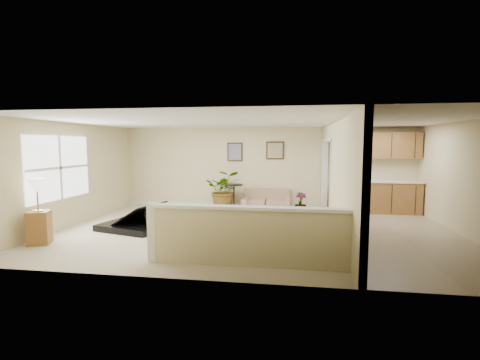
# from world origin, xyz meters

# --- Properties ---
(floor) EXTENTS (9.00, 9.00, 0.00)m
(floor) POSITION_xyz_m (0.00, 0.00, 0.00)
(floor) COLOR #C1B796
(floor) RESTS_ON ground
(back_wall) EXTENTS (9.00, 0.04, 2.50)m
(back_wall) POSITION_xyz_m (0.00, 3.00, 1.25)
(back_wall) COLOR #CEBF8C
(back_wall) RESTS_ON floor
(front_wall) EXTENTS (9.00, 0.04, 2.50)m
(front_wall) POSITION_xyz_m (0.00, -3.00, 1.25)
(front_wall) COLOR #CEBF8C
(front_wall) RESTS_ON floor
(left_wall) EXTENTS (0.04, 6.00, 2.50)m
(left_wall) POSITION_xyz_m (-4.50, 0.00, 1.25)
(left_wall) COLOR #CEBF8C
(left_wall) RESTS_ON floor
(right_wall) EXTENTS (0.04, 6.00, 2.50)m
(right_wall) POSITION_xyz_m (4.50, 0.00, 1.25)
(right_wall) COLOR #CEBF8C
(right_wall) RESTS_ON floor
(ceiling) EXTENTS (9.00, 6.00, 0.04)m
(ceiling) POSITION_xyz_m (0.00, 0.00, 2.50)
(ceiling) COLOR silver
(ceiling) RESTS_ON back_wall
(kitchen_vinyl) EXTENTS (2.70, 6.00, 0.01)m
(kitchen_vinyl) POSITION_xyz_m (3.15, 0.00, 0.00)
(kitchen_vinyl) COLOR gray
(kitchen_vinyl) RESTS_ON floor
(interior_partition) EXTENTS (0.18, 5.99, 2.50)m
(interior_partition) POSITION_xyz_m (1.80, 0.25, 1.22)
(interior_partition) COLOR #CEBF8C
(interior_partition) RESTS_ON floor
(pony_half_wall) EXTENTS (3.42, 0.22, 1.00)m
(pony_half_wall) POSITION_xyz_m (0.08, -2.30, 0.52)
(pony_half_wall) COLOR #CEBF8C
(pony_half_wall) RESTS_ON floor
(left_window) EXTENTS (0.05, 2.15, 1.45)m
(left_window) POSITION_xyz_m (-4.49, -0.50, 1.45)
(left_window) COLOR white
(left_window) RESTS_ON left_wall
(wall_art_left) EXTENTS (0.48, 0.04, 0.58)m
(wall_art_left) POSITION_xyz_m (-0.95, 2.97, 1.75)
(wall_art_left) COLOR #382814
(wall_art_left) RESTS_ON back_wall
(wall_mirror) EXTENTS (0.55, 0.04, 0.55)m
(wall_mirror) POSITION_xyz_m (0.30, 2.97, 1.80)
(wall_mirror) COLOR #382814
(wall_mirror) RESTS_ON back_wall
(kitchen_cabinets) EXTENTS (2.36, 0.65, 2.33)m
(kitchen_cabinets) POSITION_xyz_m (3.19, 2.73, 0.87)
(kitchen_cabinets) COLOR #9A6132
(kitchen_cabinets) RESTS_ON floor
(piano) EXTENTS (1.92, 1.93, 1.36)m
(piano) POSITION_xyz_m (-2.86, -0.04, 0.57)
(piano) COLOR black
(piano) RESTS_ON floor
(piano_bench) EXTENTS (0.48, 0.74, 0.45)m
(piano_bench) POSITION_xyz_m (-1.69, -0.37, 0.23)
(piano_bench) COLOR black
(piano_bench) RESTS_ON floor
(loveseat) EXTENTS (1.45, 0.83, 0.82)m
(loveseat) POSITION_xyz_m (0.06, 2.70, 0.31)
(loveseat) COLOR tan
(loveseat) RESTS_ON floor
(accent_table) EXTENTS (0.54, 0.54, 0.79)m
(accent_table) POSITION_xyz_m (-0.90, 2.48, 0.51)
(accent_table) COLOR black
(accent_table) RESTS_ON floor
(palm_plant) EXTENTS (1.16, 1.03, 1.20)m
(palm_plant) POSITION_xyz_m (-1.21, 2.59, 0.59)
(palm_plant) COLOR black
(palm_plant) RESTS_ON floor
(small_plant) EXTENTS (0.40, 0.40, 0.60)m
(small_plant) POSITION_xyz_m (1.08, 2.28, 0.26)
(small_plant) COLOR black
(small_plant) RESTS_ON floor
(lamp_stand) EXTENTS (0.50, 0.50, 1.32)m
(lamp_stand) POSITION_xyz_m (-4.15, -1.65, 0.56)
(lamp_stand) COLOR #9A6132
(lamp_stand) RESTS_ON floor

